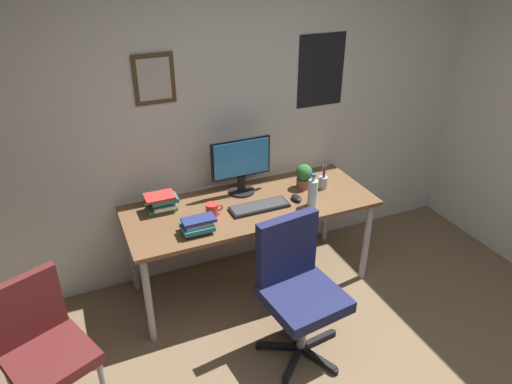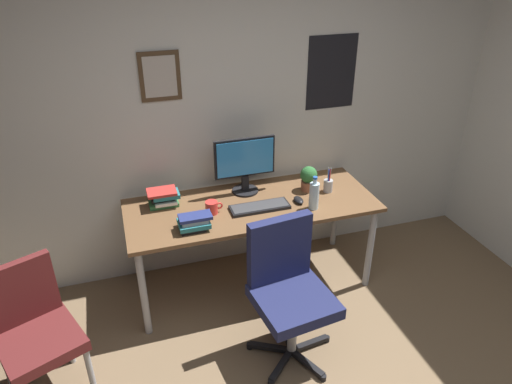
% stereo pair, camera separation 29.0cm
% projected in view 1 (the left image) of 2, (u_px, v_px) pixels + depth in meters
% --- Properties ---
extents(wall_back, '(4.40, 0.10, 2.60)m').
position_uv_depth(wall_back, '(231.00, 110.00, 3.53)').
color(wall_back, silver).
rests_on(wall_back, ground_plane).
extents(desk, '(1.83, 0.72, 0.73)m').
position_uv_depth(desk, '(251.00, 212.00, 3.48)').
color(desk, brown).
rests_on(desk, ground_plane).
extents(office_chair, '(0.57, 0.57, 0.95)m').
position_uv_depth(office_chair, '(296.00, 283.00, 2.97)').
color(office_chair, '#1E234C').
rests_on(office_chair, ground_plane).
extents(side_chair, '(0.55, 0.55, 0.88)m').
position_uv_depth(side_chair, '(42.00, 344.00, 2.56)').
color(side_chair, '#591E1E').
rests_on(side_chair, ground_plane).
extents(monitor, '(0.46, 0.20, 0.43)m').
position_uv_depth(monitor, '(241.00, 163.00, 3.49)').
color(monitor, black).
rests_on(monitor, desk).
extents(keyboard, '(0.43, 0.15, 0.03)m').
position_uv_depth(keyboard, '(259.00, 207.00, 3.38)').
color(keyboard, black).
rests_on(keyboard, desk).
extents(computer_mouse, '(0.06, 0.11, 0.04)m').
position_uv_depth(computer_mouse, '(296.00, 198.00, 3.49)').
color(computer_mouse, black).
rests_on(computer_mouse, desk).
extents(water_bottle, '(0.07, 0.07, 0.25)m').
position_uv_depth(water_bottle, '(313.00, 192.00, 3.38)').
color(water_bottle, silver).
rests_on(water_bottle, desk).
extents(coffee_mug_near, '(0.13, 0.09, 0.09)m').
position_uv_depth(coffee_mug_near, '(212.00, 210.00, 3.28)').
color(coffee_mug_near, red).
rests_on(coffee_mug_near, desk).
extents(potted_plant, '(0.13, 0.13, 0.19)m').
position_uv_depth(potted_plant, '(304.00, 175.00, 3.62)').
color(potted_plant, brown).
rests_on(potted_plant, desk).
extents(pen_cup, '(0.07, 0.07, 0.20)m').
position_uv_depth(pen_cup, '(323.00, 182.00, 3.64)').
color(pen_cup, '#9EA0A5').
rests_on(pen_cup, desk).
extents(book_stack_left, '(0.23, 0.15, 0.13)m').
position_uv_depth(book_stack_left, '(162.00, 202.00, 3.34)').
color(book_stack_left, '#33723F').
rests_on(book_stack_left, desk).
extents(book_stack_right, '(0.22, 0.16, 0.11)m').
position_uv_depth(book_stack_right, '(197.00, 225.00, 3.09)').
color(book_stack_right, black).
rests_on(book_stack_right, desk).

